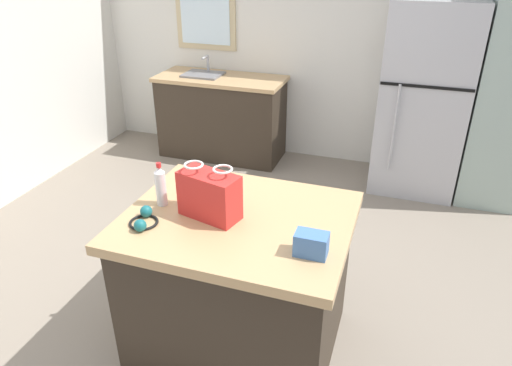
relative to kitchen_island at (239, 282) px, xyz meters
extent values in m
plane|color=gray|center=(-0.09, 0.32, -0.45)|extent=(6.20, 6.20, 0.00)
cube|color=silver|center=(-0.09, 2.90, 0.84)|extent=(5.16, 0.10, 2.57)
cube|color=#CCB78C|center=(-1.43, 2.85, 0.95)|extent=(0.68, 0.04, 0.60)
cube|color=white|center=(-1.43, 2.83, 0.95)|extent=(0.56, 0.02, 0.48)
cube|color=#33281E|center=(0.00, 0.00, -0.03)|extent=(1.11, 0.88, 0.83)
cube|color=tan|center=(0.00, 0.00, 0.41)|extent=(1.19, 0.96, 0.06)
cube|color=#B7B7BC|center=(0.88, 2.48, 0.43)|extent=(0.76, 0.70, 1.75)
cube|color=black|center=(0.88, 2.12, 0.64)|extent=(0.75, 0.01, 0.02)
cylinder|color=#B7B7BC|center=(0.67, 2.10, 0.25)|extent=(0.02, 0.02, 0.79)
cube|color=#9EB2A8|center=(1.54, 2.48, 0.66)|extent=(0.53, 0.66, 2.21)
cube|color=#33281E|center=(-1.16, 2.55, -0.02)|extent=(1.32, 0.55, 0.85)
cube|color=tan|center=(-1.16, 2.55, 0.42)|extent=(1.36, 0.59, 0.04)
cube|color=slate|center=(-1.36, 2.55, 0.39)|extent=(0.40, 0.32, 0.14)
cylinder|color=#B7B7BC|center=(-1.36, 2.69, 0.53)|extent=(0.03, 0.03, 0.18)
cylinder|color=#B7B7BC|center=(-1.36, 2.62, 0.62)|extent=(0.02, 0.14, 0.02)
cube|color=red|center=(-0.14, -0.04, 0.56)|extent=(0.34, 0.22, 0.24)
torus|color=white|center=(-0.22, -0.04, 0.72)|extent=(0.12, 0.12, 0.01)
torus|color=white|center=(-0.06, -0.04, 0.72)|extent=(0.12, 0.12, 0.01)
cube|color=#4775B7|center=(0.44, -0.20, 0.49)|extent=(0.15, 0.10, 0.11)
cylinder|color=white|center=(-0.44, -0.01, 0.54)|extent=(0.06, 0.06, 0.19)
cone|color=white|center=(-0.44, -0.01, 0.65)|extent=(0.05, 0.05, 0.03)
cylinder|color=red|center=(-0.44, -0.01, 0.68)|extent=(0.03, 0.03, 0.02)
torus|color=black|center=(-0.43, -0.22, 0.44)|extent=(0.19, 0.19, 0.01)
sphere|color=#19666B|center=(-0.41, -0.28, 0.47)|extent=(0.06, 0.06, 0.06)
sphere|color=#19666B|center=(-0.45, -0.15, 0.47)|extent=(0.06, 0.06, 0.06)
camera|label=1|loc=(0.77, -1.96, 1.73)|focal=32.99mm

